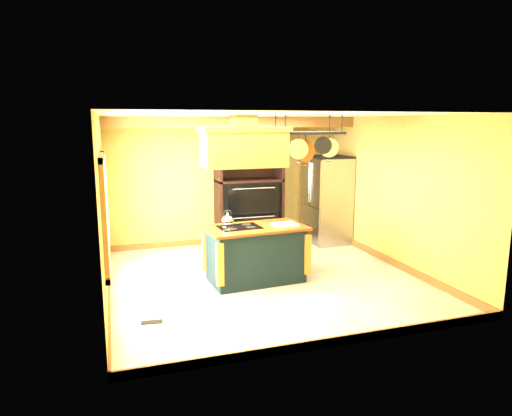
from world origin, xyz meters
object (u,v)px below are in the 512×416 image
kitchen_island (255,253)px  refrigerator (327,201)px  range_hood (243,145)px  hutch (248,201)px  pot_rack (308,140)px

kitchen_island → refrigerator: size_ratio=0.90×
range_hood → hutch: bearing=71.4°
range_hood → hutch: size_ratio=0.55×
range_hood → pot_rack: 1.11m
kitchen_island → hutch: size_ratio=0.68×
kitchen_island → refrigerator: (2.25, 1.94, 0.43)m
range_hood → hutch: (0.77, 2.28, -1.30)m
kitchen_island → refrigerator: bearing=36.5°
range_hood → refrigerator: range_hood is taller
pot_rack → kitchen_island: bearing=-179.3°
kitchen_island → refrigerator: 3.01m
range_hood → pot_rack: bearing=0.6°
range_hood → kitchen_island: bearing=0.2°
kitchen_island → hutch: (0.57, 2.28, 0.47)m
refrigerator → hutch: 1.72m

